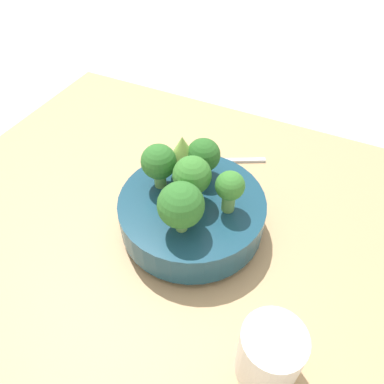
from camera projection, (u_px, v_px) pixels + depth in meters
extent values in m
plane|color=beige|center=(198.00, 250.00, 0.68)|extent=(6.00, 6.00, 0.00)
cube|color=tan|center=(198.00, 245.00, 0.67)|extent=(1.08, 0.82, 0.03)
cylinder|color=navy|center=(192.00, 226.00, 0.67)|extent=(0.11, 0.11, 0.01)
cylinder|color=navy|center=(192.00, 212.00, 0.65)|extent=(0.25, 0.25, 0.06)
cylinder|color=#6BA34C|center=(183.00, 169.00, 0.66)|extent=(0.02, 0.02, 0.03)
cone|color=#93B751|center=(182.00, 150.00, 0.63)|extent=(0.06, 0.06, 0.06)
cylinder|color=#609347|center=(192.00, 193.00, 0.61)|extent=(0.03, 0.03, 0.04)
sphere|color=#387A2D|center=(192.00, 175.00, 0.58)|extent=(0.06, 0.06, 0.06)
cylinder|color=#7AB256|center=(181.00, 222.00, 0.57)|extent=(0.02, 0.02, 0.03)
sphere|color=#2D6B28|center=(181.00, 205.00, 0.54)|extent=(0.07, 0.07, 0.07)
cylinder|color=#609347|center=(228.00, 201.00, 0.60)|extent=(0.02, 0.02, 0.04)
sphere|color=#387A2D|center=(230.00, 186.00, 0.57)|extent=(0.05, 0.05, 0.05)
cylinder|color=#7AB256|center=(203.00, 170.00, 0.66)|extent=(0.02, 0.02, 0.03)
sphere|color=#286023|center=(203.00, 155.00, 0.63)|extent=(0.06, 0.06, 0.06)
cylinder|color=#609347|center=(160.00, 178.00, 0.64)|extent=(0.02, 0.02, 0.03)
sphere|color=#2D6B28|center=(159.00, 162.00, 0.61)|extent=(0.06, 0.06, 0.06)
cylinder|color=silver|center=(269.00, 354.00, 0.47)|extent=(0.08, 0.08, 0.10)
cube|color=silver|center=(223.00, 161.00, 0.80)|extent=(0.17, 0.09, 0.01)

